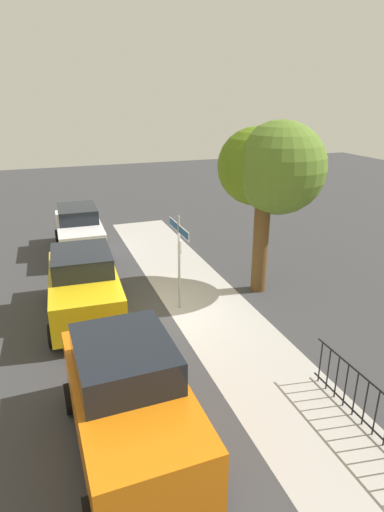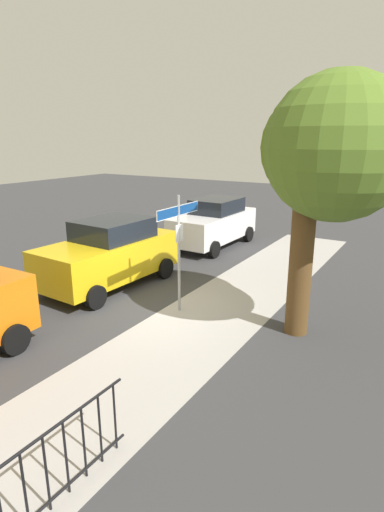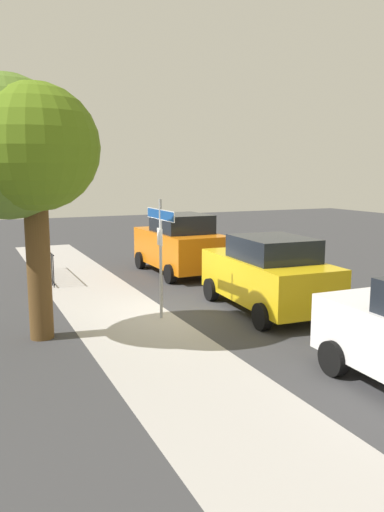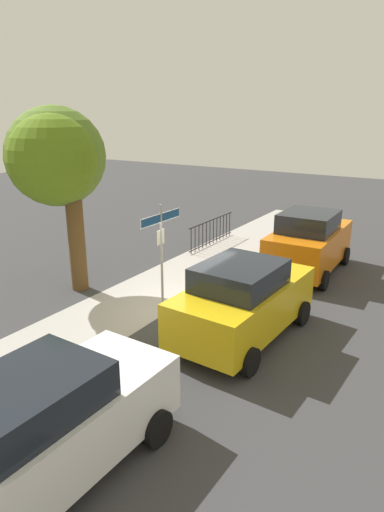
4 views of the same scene
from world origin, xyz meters
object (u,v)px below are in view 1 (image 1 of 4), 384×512
object	(u,v)px
car_white	(79,230)
car_yellow	(84,285)
street_sign	(179,244)
car_orange	(129,400)
shade_tree	(273,168)

from	to	relation	value
car_white	car_yellow	world-z (taller)	car_yellow
car_white	street_sign	bearing A→B (deg)	22.14
street_sign	car_orange	size ratio (longest dim) A/B	0.69
car_yellow	car_orange	bearing A→B (deg)	4.74
car_white	car_yellow	bearing A→B (deg)	-3.12
shade_tree	car_yellow	distance (m)	6.87
street_sign	shade_tree	bearing A→B (deg)	99.32
car_yellow	car_orange	distance (m)	5.54
shade_tree	car_orange	distance (m)	8.70
shade_tree	car_orange	world-z (taller)	shade_tree
shade_tree	car_yellow	xyz separation A→B (m)	(0.04, -6.13, -3.10)
car_white	car_yellow	distance (m)	5.73
car_white	car_yellow	xyz separation A→B (m)	(5.71, -0.45, 0.03)
street_sign	car_white	bearing A→B (deg)	-159.26
street_sign	car_white	xyz separation A→B (m)	(-6.22, -2.36, -1.14)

